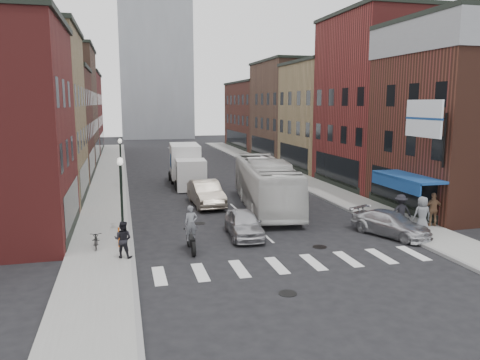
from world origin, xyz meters
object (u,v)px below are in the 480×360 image
Objects in this scene: streetlamp_far at (120,154)px; curb_car at (391,224)px; sedan_left_near at (244,224)px; bike_rack at (119,237)px; parked_bicycle at (96,239)px; streetlamp_near at (121,181)px; box_truck at (186,166)px; ped_right_c at (422,215)px; ped_right_b at (433,209)px; transit_bus at (266,184)px; ped_left_solo at (123,239)px; sedan_left_far at (206,193)px; motorcycle_rider at (191,230)px; ped_right_a at (400,212)px; billboard_sign at (425,120)px.

streetlamp_far reaches higher than curb_car.
sedan_left_near reaches higher than curb_car.
bike_rack is 0.53× the size of parked_bicycle.
sedan_left_near is at bearing -20.22° from streetlamp_near.
ped_right_c is at bearing -57.64° from box_truck.
ped_right_b is at bearing -10.66° from curb_car.
bike_rack is 0.07× the size of transit_bus.
ped_left_solo is at bearing 7.53° from ped_right_c.
box_truck reaches higher than ped_right_b.
transit_bus is 2.84× the size of sedan_left_near.
streetlamp_far is 0.92× the size of curb_car.
box_truck is 1.55× the size of sedan_left_far.
curb_car is at bearing -156.00° from ped_left_solo.
ped_right_b is (10.76, -1.07, 0.39)m from sedan_left_near.
streetlamp_far is 13.82m from transit_bus.
box_truck reaches higher than parked_bicycle.
sedan_left_near is 7.52m from parked_bicycle.
streetlamp_near is 15.18m from box_truck.
parked_bicycle is at bearing -140.16° from transit_bus.
motorcycle_rider is 11.75m from ped_right_a.
ped_right_b is (1.01, 0.13, -5.03)m from billboard_sign.
curb_car is 2.26× the size of ped_right_c.
box_truck reaches higher than ped_right_c.
streetlamp_near is 2.13× the size of ped_right_a.
ped_left_solo is (0.00, -4.67, -1.92)m from streetlamp_near.
sedan_left_far is at bearing 45.57° from streetlamp_near.
ped_left_solo is 15.55m from ped_right_c.
billboard_sign is 16.83m from ped_left_solo.
bike_rack is at bearing -62.74° from ped_left_solo.
streetlamp_near reaches higher than ped_right_b.
ped_right_b reaches higher than sedan_left_far.
box_truck is at bearing -53.00° from ped_right_a.
motorcycle_rider is at bearing -93.42° from box_truck.
curb_car is (8.45, -18.17, -1.06)m from box_truck.
sedan_left_near is (6.24, -16.30, -2.20)m from streetlamp_far.
ped_right_a is at bearing -5.20° from parked_bicycle.
sedan_left_near is at bearing 6.32° from ped_right_b.
box_truck is 21.09m from ped_right_c.
sedan_left_near is 2.49× the size of ped_left_solo.
box_truck is at bearing -84.71° from ped_left_solo.
parked_bicycle is at bearing -172.16° from sedan_left_near.
ped_right_c reaches higher than sedan_left_near.
ped_right_b is (17.20, -0.67, 0.56)m from bike_rack.
ped_right_c is at bearing 132.54° from ped_right_a.
sedan_left_far is 12.83m from curb_car.
curb_car is 1.75m from ped_right_c.
ped_right_c is at bearing -8.48° from parked_bicycle.
ped_left_solo is at bearing -155.13° from sedan_left_near.
transit_bus is 2.67× the size of curb_car.
ped_right_c is at bearing -15.79° from streetlamp_near.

